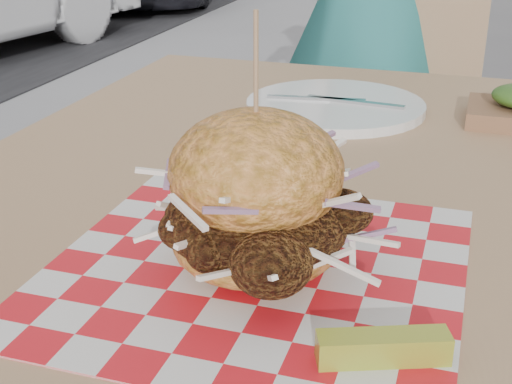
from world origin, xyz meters
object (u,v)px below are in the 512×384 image
Objects in this scene: patio_chair at (389,108)px; sandwich at (256,203)px; diner at (373,8)px; patio_table at (276,251)px.

sandwich is at bearing -88.88° from patio_chair.
diner reaches higher than patio_chair.
sandwich is (0.03, -0.18, 0.14)m from patio_table.
diner reaches higher than patio_table.
diner is at bearing 94.67° from sandwich.
diner reaches higher than sandwich.
patio_chair is (-0.00, 1.03, -0.12)m from patio_table.
sandwich is (0.03, -1.21, 0.26)m from patio_chair.
diner is 1.29× the size of patio_table.
patio_table is 0.23m from sandwich.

